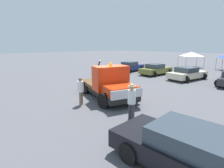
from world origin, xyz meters
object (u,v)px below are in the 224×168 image
Objects in this scene: person_at_hood at (81,89)px; parked_car_olive at (156,69)px; parked_car_cream at (187,74)px; canopy_tent_white at (192,54)px; tow_truck at (109,85)px; foreground_car at (199,155)px; person_near_truck at (132,99)px; traffic_cone at (131,88)px; parked_car_navy at (130,67)px.

person_at_hood is 0.38× the size of parked_car_olive.
canopy_tent_white reaches higher than parked_car_cream.
canopy_tent_white is (-4.16, 22.05, 1.17)m from tow_truck.
person_at_hood reaches higher than foreground_car.
canopy_tent_white is at bearing 31.42° from parked_car_cream.
foreground_car is 17.43m from parked_car_olive.
tow_truck is at bearing 45.14° from person_at_hood.
parked_car_olive is at bearing 67.22° from person_at_hood.
foreground_car is 1.18× the size of parked_car_olive.
foreground_car and parked_car_cream have the same top height.
person_near_truck is 0.57× the size of canopy_tent_white.
person_at_hood reaches higher than traffic_cone.
parked_car_olive is at bearing -87.09° from canopy_tent_white.
parked_car_cream is 12.49m from canopy_tent_white.
parked_car_navy is 8.52× the size of traffic_cone.
foreground_car is at bearing -139.86° from parked_car_navy.
foreground_car is 9.42m from traffic_cone.
tow_truck is at bearing 73.11° from person_near_truck.
parked_car_olive is at bearing 36.56° from person_near_truck.
parked_car_cream is (0.48, 10.55, -0.31)m from tow_truck.
tow_truck is at bearing -173.21° from parked_car_cream.
traffic_cone is (-0.19, 4.82, -0.72)m from person_at_hood.
canopy_tent_white reaches higher than parked_car_olive.
parked_car_cream is at bearing 49.37° from person_at_hood.
tow_truck is at bearing -157.94° from parked_car_olive.
person_at_hood is 13.35m from parked_car_olive.
tow_truck is 1.08× the size of foreground_car.
foreground_car is 20.07m from parked_car_navy.
person_at_hood is (-7.28, 0.91, 0.32)m from foreground_car.
tow_truck reaches higher than parked_car_navy.
tow_truck is 1.83× the size of canopy_tent_white.
foreground_car is at bearing -6.17° from tow_truck.
tow_truck is at bearing -80.38° from traffic_cone.
traffic_cone is at bearing -155.15° from parked_car_olive.
parked_car_olive reaches higher than traffic_cone.
parked_car_navy is 8.14m from parked_car_cream.
traffic_cone is at bearing -144.81° from parked_car_navy.
tow_truck is 10.57m from parked_car_cream.
person_near_truck is (-3.72, 1.47, 0.41)m from foreground_car.
tow_truck reaches higher than canopy_tent_white.
tow_truck is 10.44× the size of traffic_cone.
person_near_truck is 14.16m from parked_car_olive.
person_near_truck is at bearing -157.49° from parked_car_cream.
parked_car_navy is at bearing 82.77° from person_at_hood.
canopy_tent_white reaches higher than person_at_hood.
tow_truck is 13.20m from parked_car_navy.
parked_car_navy is (-7.65, 10.76, -0.31)m from tow_truck.
person_at_hood is 14.78m from parked_car_navy.
parked_car_olive is (-6.88, 12.37, -0.41)m from person_near_truck.
person_near_truck reaches higher than parked_car_navy.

